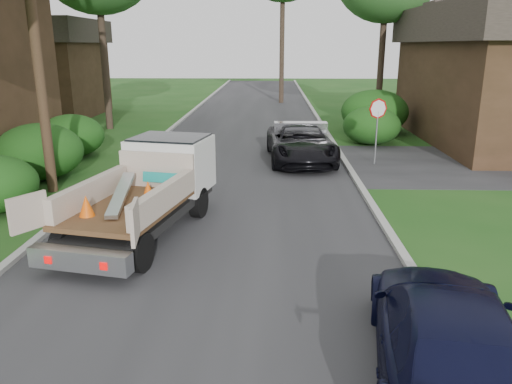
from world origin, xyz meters
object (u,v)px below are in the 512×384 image
Objects in this scene: stop_sign at (378,117)px; utility_pole at (32,15)px; flatbed_truck at (155,181)px; navy_suv at (448,336)px; house_left_far at (36,67)px; black_pickup at (301,143)px.

utility_pole reaches higher than stop_sign.
flatbed_truck reaches higher than navy_suv.
house_left_far is at bearing 115.23° from utility_pole.
utility_pole is at bearing -64.77° from house_left_far.
flatbed_truck is at bearing -134.80° from stop_sign.
utility_pole is 2.14× the size of navy_suv.
house_left_far is (-18.70, 13.00, 1.27)m from stop_sign.
black_pickup is (15.90, -12.63, -2.33)m from house_left_far.
stop_sign is 0.25× the size of utility_pole.
stop_sign is 0.48× the size of black_pickup.
stop_sign is at bearing -10.99° from black_pickup.
black_pickup is at bearing 72.92° from flatbed_truck.
utility_pole is at bearing -154.42° from black_pickup.
navy_suv is at bearing -88.26° from black_pickup.
utility_pole is 10.06m from black_pickup.
stop_sign is 22.81m from house_left_far.
navy_suv is (1.21, -13.20, -0.04)m from black_pickup.
utility_pole is 1.73× the size of flatbed_truck.
black_pickup is (-2.80, 0.37, -1.05)m from stop_sign.
utility_pole reaches higher than house_left_far.
navy_suv is (9.09, -8.81, -4.49)m from utility_pole.
flatbed_truck is at bearing -36.04° from utility_pole.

